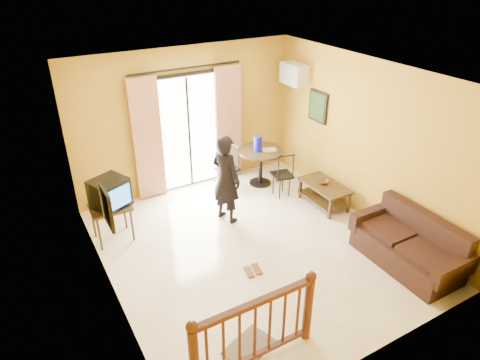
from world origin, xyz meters
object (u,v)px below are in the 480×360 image
dining_table (261,157)px  coffee_table (324,191)px  television (110,193)px  standing_person (226,179)px  sofa (409,246)px

dining_table → coffee_table: size_ratio=0.92×
television → dining_table: bearing=-15.3°
dining_table → coffee_table: 1.48m
standing_person → coffee_table: bearing=-125.1°
dining_table → sofa: bearing=-79.9°
television → standing_person: size_ratio=0.42×
coffee_table → dining_table: bearing=114.0°
coffee_table → sofa: (0.00, -2.00, 0.01)m
coffee_table → sofa: 2.00m
dining_table → standing_person: (-1.24, -0.83, 0.20)m
dining_table → coffee_table: bearing=-66.0°
sofa → standing_person: size_ratio=1.07×
television → coffee_table: television is taller
television → coffee_table: size_ratio=0.68×
television → coffee_table: 3.87m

